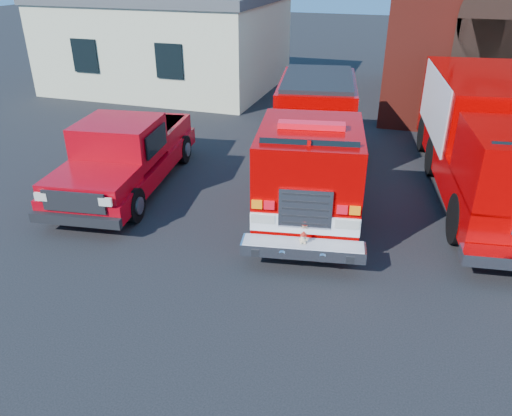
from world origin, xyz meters
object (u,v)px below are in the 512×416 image
(fire_engine, at_px, (313,140))
(secondary_truck, at_px, (492,137))
(pickup_truck, at_px, (126,155))
(side_building, at_px, (169,39))

(fire_engine, bearing_deg, secondary_truck, 13.67)
(pickup_truck, xyz_separation_m, secondary_truck, (9.43, 2.70, 0.63))
(fire_engine, bearing_deg, side_building, 132.99)
(side_building, bearing_deg, fire_engine, -47.01)
(side_building, relative_size, secondary_truck, 1.11)
(fire_engine, relative_size, secondary_truck, 0.97)
(pickup_truck, distance_m, secondary_truck, 9.83)
(fire_engine, height_order, pickup_truck, fire_engine)
(side_building, height_order, pickup_truck, side_building)
(side_building, xyz_separation_m, secondary_truck, (13.81, -8.83, -0.63))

